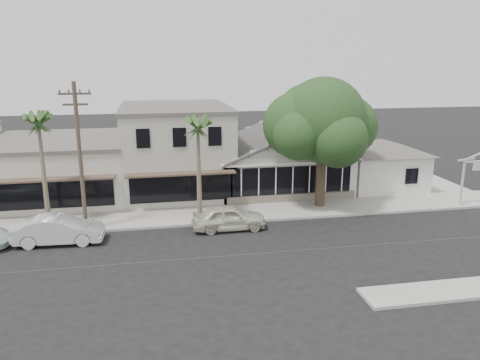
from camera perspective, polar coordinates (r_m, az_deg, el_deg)
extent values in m
plane|color=black|center=(25.50, 1.00, -9.06)|extent=(140.00, 140.00, 0.00)
cube|color=#9E9991|center=(31.48, -16.05, -4.82)|extent=(90.00, 3.50, 0.15)
cube|color=silver|center=(37.72, 4.62, 1.15)|extent=(10.00, 8.00, 3.00)
cube|color=black|center=(33.87, 6.42, -0.01)|extent=(8.80, 0.10, 2.00)
cube|color=#60564C|center=(34.26, 6.35, -2.27)|extent=(9.60, 0.18, 0.70)
cube|color=silver|center=(39.75, 16.49, 1.29)|extent=(6.00, 6.00, 3.00)
cube|color=white|center=(36.26, 25.44, -0.55)|extent=(0.12, 0.12, 3.30)
cube|color=beige|center=(37.08, -7.78, 3.60)|extent=(8.00, 10.00, 6.50)
cube|color=beige|center=(37.97, -21.40, 1.20)|extent=(10.00, 10.00, 4.20)
cylinder|color=brown|center=(28.96, -18.89, 2.39)|extent=(0.24, 0.24, 9.00)
cube|color=brown|center=(28.46, -19.52, 9.88)|extent=(1.80, 0.12, 0.12)
cube|color=brown|center=(28.50, -19.42, 8.68)|extent=(1.40, 0.12, 0.12)
imported|color=beige|center=(28.81, -1.38, -4.59)|extent=(4.53, 1.86, 1.54)
imported|color=silver|center=(28.58, -21.22, -5.69)|extent=(4.99, 1.93, 1.62)
cylinder|color=#4C3E2E|center=(33.23, 9.79, -0.33)|extent=(0.67, 0.67, 3.59)
sphere|color=#183214|center=(32.40, 10.12, 7.18)|extent=(5.84, 5.84, 5.84)
sphere|color=#183214|center=(33.85, 12.90, 6.39)|extent=(4.27, 4.27, 4.27)
sphere|color=#183214|center=(32.28, 6.80, 6.67)|extent=(4.49, 4.49, 4.49)
sphere|color=#183214|center=(31.16, 11.90, 4.92)|extent=(3.82, 3.82, 3.82)
sphere|color=#183214|center=(33.81, 7.99, 8.14)|extent=(4.04, 4.04, 4.04)
sphere|color=#183214|center=(34.26, 11.38, 8.83)|extent=(3.59, 3.59, 3.59)
sphere|color=#183214|center=(31.01, 7.12, 5.50)|extent=(3.37, 3.37, 3.37)
cone|color=#726651|center=(29.72, -5.03, 0.40)|extent=(0.36, 0.36, 5.95)
cone|color=#726651|center=(30.87, -22.76, 0.23)|extent=(0.34, 0.34, 6.36)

